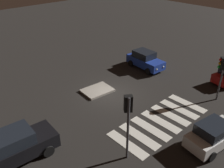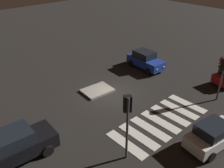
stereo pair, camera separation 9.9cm
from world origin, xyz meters
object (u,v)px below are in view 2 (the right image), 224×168
(car_blue, at_px, (145,60))
(traffic_light_east, at_px, (222,69))
(traffic_light_south, at_px, (127,112))
(traffic_island, at_px, (97,90))
(car_black, at_px, (17,145))
(car_white, at_px, (213,135))

(car_blue, bearing_deg, traffic_light_east, 0.88)
(traffic_light_south, bearing_deg, traffic_island, 8.83)
(car_black, height_order, traffic_light_south, traffic_light_south)
(car_blue, xyz_separation_m, traffic_light_south, (-10.32, -7.46, 2.28))
(car_black, distance_m, traffic_light_south, 6.69)
(car_black, bearing_deg, car_white, -33.58)
(car_white, relative_size, traffic_light_east, 1.09)
(car_black, xyz_separation_m, traffic_light_south, (4.76, -4.15, 2.21))
(traffic_light_east, bearing_deg, car_blue, -45.48)
(car_black, height_order, car_blue, car_black)
(car_black, relative_size, car_blue, 1.09)
(traffic_island, distance_m, traffic_light_south, 8.46)
(car_black, height_order, traffic_light_east, traffic_light_east)
(car_black, relative_size, traffic_light_east, 1.23)
(traffic_island, xyz_separation_m, car_blue, (6.76, 0.43, 0.78))
(traffic_light_east, height_order, traffic_light_south, traffic_light_south)
(traffic_light_east, relative_size, traffic_light_south, 0.89)
(traffic_island, xyz_separation_m, traffic_light_east, (6.28, -7.53, 2.71))
(traffic_light_south, bearing_deg, car_black, 84.63)
(traffic_island, distance_m, traffic_light_east, 10.17)
(traffic_island, height_order, car_blue, car_blue)
(car_white, relative_size, car_blue, 0.97)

